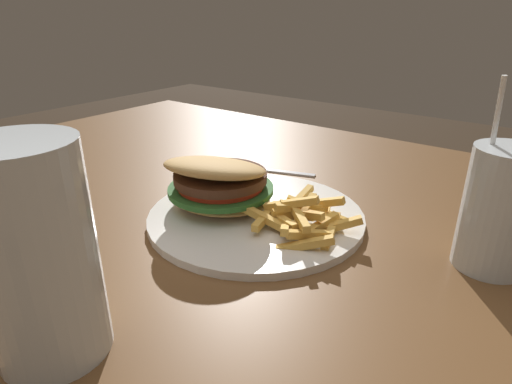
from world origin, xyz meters
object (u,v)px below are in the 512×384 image
at_px(beer_glass, 39,263).
at_px(spoon, 249,166).
at_px(juice_glass, 499,213).
at_px(meal_plate_near, 238,197).

xyz_separation_m(beer_glass, spoon, (0.13, -0.43, -0.08)).
distance_m(beer_glass, juice_glass, 0.43).
bearing_deg(beer_glass, spoon, -72.72).
relative_size(meal_plate_near, spoon, 1.92).
bearing_deg(beer_glass, juice_glass, -126.53).
bearing_deg(juice_glass, meal_plate_near, 13.62).
distance_m(meal_plate_near, spoon, 0.19).
height_order(beer_glass, spoon, beer_glass).
relative_size(juice_glass, spoon, 1.36).
height_order(meal_plate_near, spoon, meal_plate_near).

